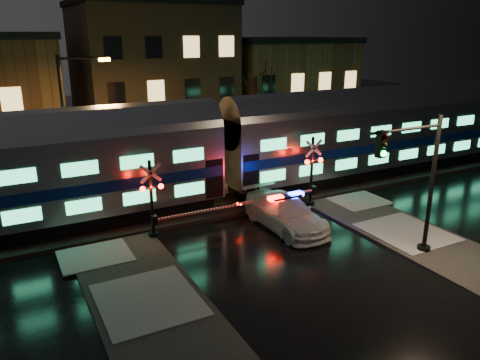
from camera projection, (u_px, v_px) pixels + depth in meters
name	position (u px, v px, depth m)	size (l,w,h in m)	color
ground	(261.00, 238.00, 22.53)	(120.00, 120.00, 0.00)	black
ballast	(217.00, 203.00, 26.71)	(90.00, 4.20, 0.24)	black
sidewalk_left	(177.00, 348.00, 14.56)	(4.00, 20.00, 0.12)	#2D2D2D
sidewalk_right	(459.00, 258.00, 20.34)	(4.00, 20.00, 0.12)	#2D2D2D
building_mid	(151.00, 77.00, 40.66)	(12.00, 11.00, 11.50)	brown
building_right	(280.00, 87.00, 46.47)	(12.00, 10.00, 8.50)	brown
train	(221.00, 147.00, 25.85)	(51.00, 3.12, 5.92)	black
police_car	(286.00, 213.00, 23.47)	(2.36, 5.60, 1.79)	silver
crossing_signal_right	(307.00, 180.00, 25.87)	(5.69, 0.65, 4.03)	black
crossing_signal_left	(160.00, 206.00, 22.12)	(5.46, 0.64, 3.87)	black
traffic_light	(417.00, 186.00, 19.59)	(4.02, 0.71, 6.22)	black
streetlight	(70.00, 121.00, 25.60)	(2.79, 0.29, 8.35)	black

